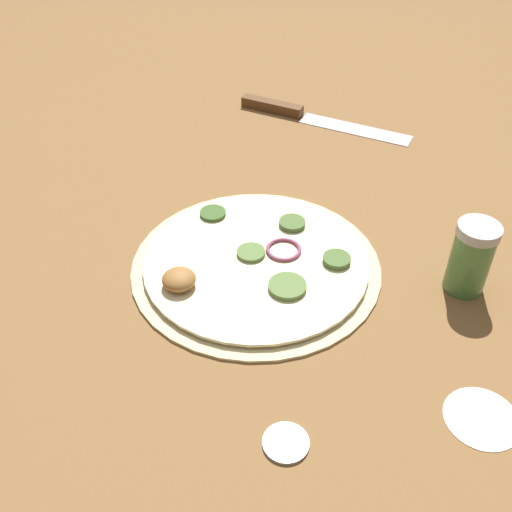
{
  "coord_description": "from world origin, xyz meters",
  "views": [
    {
      "loc": [
        -0.5,
        -0.24,
        0.49
      ],
      "look_at": [
        0.0,
        0.0,
        0.02
      ],
      "focal_mm": 42.0,
      "sensor_mm": 36.0,
      "label": 1
    }
  ],
  "objects_px": {
    "knife": "(296,113)",
    "spice_jar": "(471,258)",
    "loose_cap": "(286,442)",
    "pizza": "(255,263)"
  },
  "relations": [
    {
      "from": "knife",
      "to": "spice_jar",
      "type": "height_order",
      "value": "spice_jar"
    },
    {
      "from": "pizza",
      "to": "spice_jar",
      "type": "height_order",
      "value": "spice_jar"
    },
    {
      "from": "knife",
      "to": "pizza",
      "type": "bearing_deg",
      "value": -74.01
    },
    {
      "from": "knife",
      "to": "spice_jar",
      "type": "relative_size",
      "value": 3.33
    },
    {
      "from": "spice_jar",
      "to": "knife",
      "type": "bearing_deg",
      "value": 47.46
    },
    {
      "from": "pizza",
      "to": "knife",
      "type": "bearing_deg",
      "value": 15.3
    },
    {
      "from": "spice_jar",
      "to": "loose_cap",
      "type": "xyz_separation_m",
      "value": [
        -0.29,
        0.11,
        -0.04
      ]
    },
    {
      "from": "knife",
      "to": "loose_cap",
      "type": "distance_m",
      "value": 0.65
    },
    {
      "from": "knife",
      "to": "spice_jar",
      "type": "distance_m",
      "value": 0.47
    },
    {
      "from": "spice_jar",
      "to": "loose_cap",
      "type": "height_order",
      "value": "spice_jar"
    }
  ]
}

